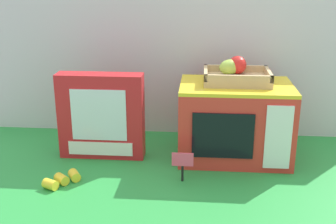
{
  "coord_description": "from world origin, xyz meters",
  "views": [
    {
      "loc": [
        0.09,
        -1.44,
        0.66
      ],
      "look_at": [
        -0.03,
        0.0,
        0.17
      ],
      "focal_mm": 45.58,
      "sensor_mm": 36.0,
      "label": 1
    }
  ],
  "objects_px": {
    "loose_toy_banana": "(62,180)",
    "toy_microwave": "(235,121)",
    "cookie_set_box": "(101,116)",
    "food_groups_crate": "(236,74)",
    "price_sign": "(183,163)"
  },
  "relations": [
    {
      "from": "toy_microwave",
      "to": "price_sign",
      "type": "bearing_deg",
      "value": -129.88
    },
    {
      "from": "cookie_set_box",
      "to": "price_sign",
      "type": "relative_size",
      "value": 3.11
    },
    {
      "from": "price_sign",
      "to": "loose_toy_banana",
      "type": "xyz_separation_m",
      "value": [
        -0.38,
        -0.05,
        -0.05
      ]
    },
    {
      "from": "cookie_set_box",
      "to": "loose_toy_banana",
      "type": "distance_m",
      "value": 0.28
    },
    {
      "from": "cookie_set_box",
      "to": "price_sign",
      "type": "height_order",
      "value": "cookie_set_box"
    },
    {
      "from": "loose_toy_banana",
      "to": "cookie_set_box",
      "type": "bearing_deg",
      "value": 70.67
    },
    {
      "from": "toy_microwave",
      "to": "price_sign",
      "type": "relative_size",
      "value": 3.95
    },
    {
      "from": "cookie_set_box",
      "to": "loose_toy_banana",
      "type": "height_order",
      "value": "cookie_set_box"
    },
    {
      "from": "food_groups_crate",
      "to": "price_sign",
      "type": "relative_size",
      "value": 2.32
    },
    {
      "from": "loose_toy_banana",
      "to": "toy_microwave",
      "type": "bearing_deg",
      "value": 25.24
    },
    {
      "from": "loose_toy_banana",
      "to": "price_sign",
      "type": "bearing_deg",
      "value": 7.78
    },
    {
      "from": "toy_microwave",
      "to": "loose_toy_banana",
      "type": "relative_size",
      "value": 3.33
    },
    {
      "from": "price_sign",
      "to": "loose_toy_banana",
      "type": "relative_size",
      "value": 0.84
    },
    {
      "from": "food_groups_crate",
      "to": "cookie_set_box",
      "type": "height_order",
      "value": "food_groups_crate"
    },
    {
      "from": "toy_microwave",
      "to": "cookie_set_box",
      "type": "relative_size",
      "value": 1.27
    }
  ]
}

